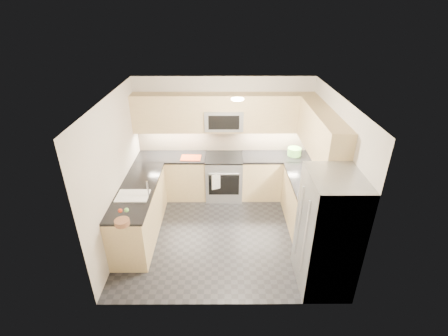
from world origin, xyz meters
The scene contains 35 objects.
floor centered at (0.00, 0.00, 0.00)m, with size 3.60×3.20×0.00m, color black.
ceiling centered at (0.00, 0.00, 2.50)m, with size 3.60×3.20×0.02m, color beige.
wall_back centered at (0.00, 1.60, 1.25)m, with size 3.60×0.02×2.50m, color beige.
wall_front centered at (0.00, -1.60, 1.25)m, with size 3.60×0.02×2.50m, color beige.
wall_left centered at (-1.80, 0.00, 1.25)m, with size 0.02×3.20×2.50m, color beige.
wall_right centered at (1.80, 0.00, 1.25)m, with size 0.02×3.20×2.50m, color beige.
base_cab_back_left centered at (-1.09, 1.30, 0.45)m, with size 1.42×0.60×0.90m, color #D6B980.
base_cab_back_right centered at (1.09, 1.30, 0.45)m, with size 1.42×0.60×0.90m, color #D6B980.
base_cab_right centered at (1.50, 0.15, 0.45)m, with size 0.60×1.70×0.90m, color #D6B980.
base_cab_peninsula centered at (-1.50, 0.00, 0.45)m, with size 0.60×2.00×0.90m, color #D6B980.
countertop_back_left centered at (-1.09, 1.30, 0.92)m, with size 1.42×0.63×0.04m, color black.
countertop_back_right centered at (1.09, 1.30, 0.92)m, with size 1.42×0.63×0.04m, color black.
countertop_right centered at (1.50, 0.15, 0.92)m, with size 0.63×1.70×0.04m, color black.
countertop_peninsula centered at (-1.50, 0.00, 0.92)m, with size 0.63×2.00×0.04m, color black.
upper_cab_back centered at (0.00, 1.43, 1.83)m, with size 3.60×0.35×0.75m, color #D6B980.
upper_cab_right centered at (1.62, 0.28, 1.83)m, with size 0.35×1.95×0.75m, color #D6B980.
backsplash_back centered at (0.00, 1.60, 1.20)m, with size 3.60×0.01×0.51m, color tan.
backsplash_right centered at (1.80, 0.45, 1.20)m, with size 0.01×2.30×0.51m, color tan.
gas_range centered at (0.00, 1.28, 0.46)m, with size 0.76×0.65×0.91m, color #A1A3A9.
range_cooktop centered at (0.00, 1.28, 0.92)m, with size 0.76×0.65×0.03m, color black.
oven_door_glass centered at (0.00, 0.95, 0.45)m, with size 0.62×0.02×0.45m, color black.
oven_handle centered at (0.00, 0.93, 0.72)m, with size 0.02×0.02×0.60m, color #B2B5BA.
microwave centered at (0.00, 1.40, 1.70)m, with size 0.76×0.40×0.40m, color #9FA2A6.
microwave_door centered at (0.00, 1.20, 1.70)m, with size 0.60×0.01×0.28m, color black.
refrigerator centered at (1.45, -1.15, 0.90)m, with size 0.70×0.90×1.80m, color #94989B.
fridge_handle_left centered at (1.08, -1.33, 0.95)m, with size 0.02×0.02×1.20m, color #B2B5BA.
fridge_handle_right centered at (1.08, -0.97, 0.95)m, with size 0.02×0.02×1.20m, color #B2B5BA.
sink_basin centered at (-1.50, -0.25, 0.88)m, with size 0.52×0.38×0.16m, color white.
faucet centered at (-1.24, -0.25, 1.08)m, with size 0.03×0.03×0.28m, color silver.
utensil_bowl centered at (1.46, 1.33, 1.02)m, with size 0.28×0.28×0.16m, color #5FAB49.
cutting_board centered at (-0.67, 1.20, 0.95)m, with size 0.40×0.28×0.01m, color red.
fruit_basket centered at (-1.46, -1.00, 0.98)m, with size 0.21×0.21×0.08m, color #8B5C40.
fruit_apple centered at (-1.53, -0.83, 1.05)m, with size 0.07×0.07×0.07m, color #B83215.
fruit_pear centered at (-1.44, -0.81, 1.05)m, with size 0.07×0.07×0.07m, color #66B64E.
dish_towel_check centered at (-0.16, 0.91, 0.55)m, with size 0.18×0.01×0.33m, color white.
Camera 1 is at (-0.02, -4.76, 3.80)m, focal length 26.00 mm.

